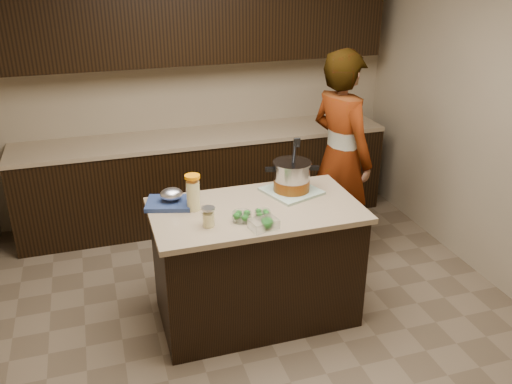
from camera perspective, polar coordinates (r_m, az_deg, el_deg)
The scene contains 13 objects.
ground_plane at distance 4.23m, azimuth 0.00°, elevation -12.69°, with size 4.00×4.00×0.00m, color brown.
room_shell at distance 3.49m, azimuth 0.00°, elevation 10.47°, with size 4.04×4.04×2.72m.
back_cabinets at distance 5.32m, azimuth -5.65°, elevation 6.56°, with size 3.60×0.63×2.33m.
island at distance 3.98m, azimuth 0.00°, elevation -7.48°, with size 1.46×0.81×0.90m.
dish_towel at distance 4.01m, azimuth 3.75°, elevation 0.10°, with size 0.36×0.36×0.02m, color #5C8A65.
stock_pot at distance 3.97m, azimuth 3.79°, elevation 1.46°, with size 0.39×0.33×0.40m.
lemonade_pitcher at distance 3.71m, azimuth -6.63°, elevation -0.21°, with size 0.13×0.13×0.25m.
mason_jar at distance 3.50m, azimuth -5.02°, elevation -2.69°, with size 0.10×0.10×0.14m.
broccoli_tub_left at distance 3.57m, azimuth -1.50°, elevation -2.65°, with size 0.13×0.13×0.06m.
broccoli_tub_right at distance 3.62m, azimuth 0.71°, elevation -2.35°, with size 0.14×0.14×0.05m.
broccoli_tub_rect at distance 3.48m, azimuth 0.81°, elevation -3.43°, with size 0.20×0.16×0.06m.
blue_tray at distance 3.83m, azimuth -9.03°, elevation -0.81°, with size 0.37×0.33×0.12m.
person at distance 4.70m, azimuth 8.90°, elevation 3.68°, with size 0.67×0.44×1.84m, color gray.
Camera 1 is at (-1.01, -3.23, 2.54)m, focal length 38.00 mm.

